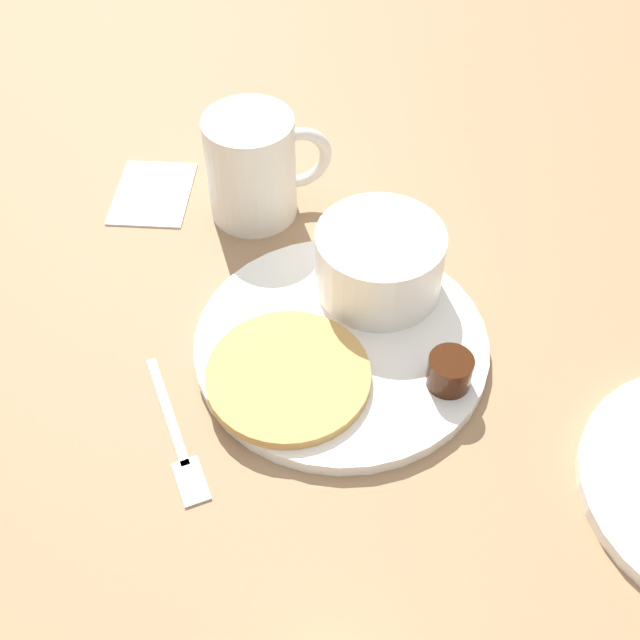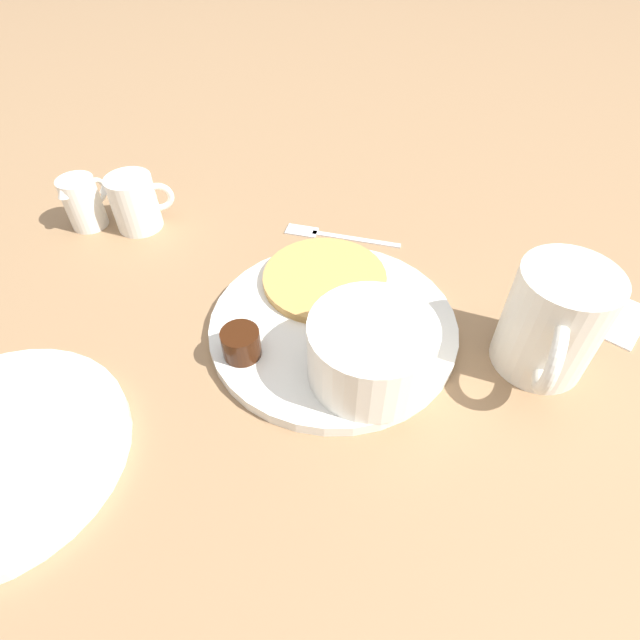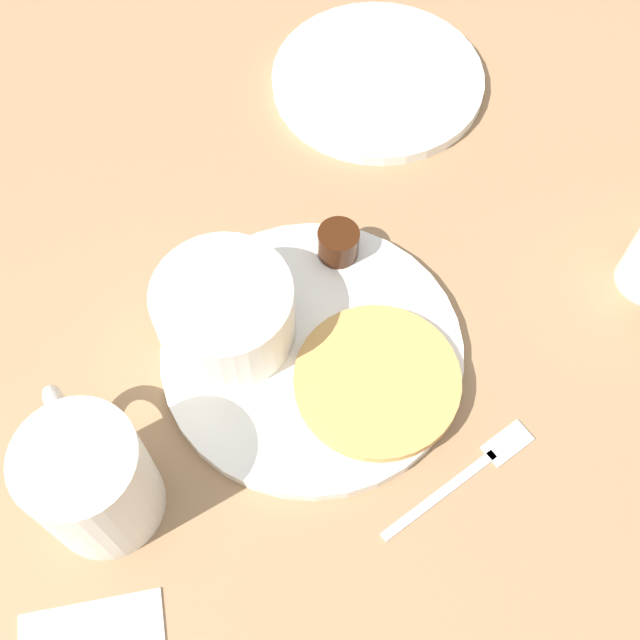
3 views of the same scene
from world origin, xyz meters
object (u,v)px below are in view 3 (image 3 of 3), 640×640
at_px(fork, 481,468).
at_px(bowl, 231,310).
at_px(coffee_mug, 98,478).
at_px(plate, 318,351).

bearing_deg(fork, bowl, 148.17).
bearing_deg(bowl, coffee_mug, -122.53).
relative_size(bowl, fork, 0.89).
height_order(plate, coffee_mug, coffee_mug).
bearing_deg(coffee_mug, fork, 3.74).
height_order(plate, bowl, bowl).
bearing_deg(coffee_mug, plate, 37.39).
relative_size(bowl, coffee_mug, 0.97).
bearing_deg(plate, coffee_mug, -142.61).
xyz_separation_m(plate, bowl, (-0.07, 0.02, 0.04)).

